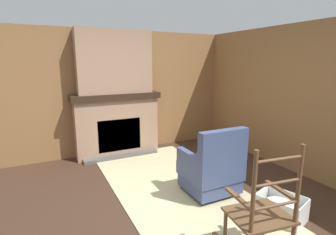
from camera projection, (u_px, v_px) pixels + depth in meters
ground_plane at (167, 208)px, 3.29m from camera, size 14.00×14.00×0.00m
wood_panel_wall_left at (113, 93)px, 5.14m from camera, size 0.06×5.36×2.39m
wood_panel_wall_back at (308, 100)px, 4.04m from camera, size 5.36×0.09×2.39m
fireplace_hearth at (117, 124)px, 5.08m from camera, size 0.55×1.68×1.21m
chimney_breast at (114, 62)px, 4.84m from camera, size 0.30×1.39×1.16m
area_rug at (177, 189)px, 3.76m from camera, size 3.50×1.66×0.01m
armchair at (212, 170)px, 3.56m from camera, size 0.66×0.70×0.97m
rocking_chair at (261, 220)px, 2.34m from camera, size 0.86×0.59×1.14m
firewood_stack at (211, 157)px, 4.73m from camera, size 0.40×0.47×0.21m
laundry_basket at (281, 207)px, 3.04m from camera, size 0.59×0.50×0.28m
oil_lamp_vase at (79, 89)px, 4.69m from camera, size 0.10×0.10×0.28m
storage_case at (135, 89)px, 5.16m from camera, size 0.15×0.24×0.11m
decorative_plate_on_mantel at (120, 85)px, 5.03m from camera, size 0.07×0.29×0.28m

